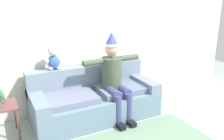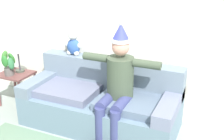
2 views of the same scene
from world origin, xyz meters
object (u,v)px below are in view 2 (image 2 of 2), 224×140
(couch, at_px, (102,102))
(table_lamp, at_px, (17,47))
(side_table, at_px, (16,79))
(teddy_bear, at_px, (73,44))
(person_seated, at_px, (117,82))
(potted_plant, at_px, (8,64))

(couch, relative_size, table_lamp, 4.12)
(couch, height_order, table_lamp, table_lamp)
(side_table, height_order, table_lamp, table_lamp)
(teddy_bear, bearing_deg, couch, -25.63)
(couch, relative_size, side_table, 4.00)
(teddy_bear, height_order, side_table, teddy_bear)
(table_lamp, bearing_deg, teddy_bear, 12.91)
(person_seated, relative_size, teddy_bear, 3.93)
(person_seated, height_order, teddy_bear, person_seated)
(table_lamp, bearing_deg, side_table, -106.71)
(person_seated, distance_m, table_lamp, 1.79)
(side_table, distance_m, table_lamp, 0.50)
(side_table, bearing_deg, potted_plant, -99.46)
(couch, relative_size, teddy_bear, 5.54)
(side_table, bearing_deg, table_lamp, 73.29)
(couch, distance_m, teddy_bear, 0.95)
(couch, height_order, person_seated, person_seated)
(couch, bearing_deg, potted_plant, -175.96)
(side_table, height_order, potted_plant, potted_plant)
(side_table, relative_size, potted_plant, 1.35)
(teddy_bear, height_order, table_lamp, teddy_bear)
(table_lamp, xyz_separation_m, potted_plant, (-0.04, -0.18, -0.22))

